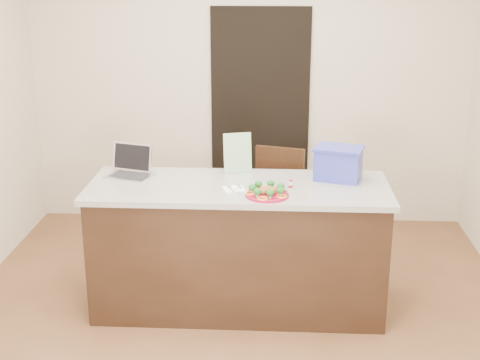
# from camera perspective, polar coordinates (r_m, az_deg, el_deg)

# --- Properties ---
(ground) EXTENTS (4.00, 4.00, 0.00)m
(ground) POSITION_cam_1_polar(r_m,az_deg,el_deg) (4.71, -0.31, -12.09)
(ground) COLOR brown
(ground) RESTS_ON ground
(room_shell) EXTENTS (4.00, 4.00, 4.00)m
(room_shell) POSITION_cam_1_polar(r_m,az_deg,el_deg) (4.14, -0.35, 7.69)
(room_shell) COLOR white
(room_shell) RESTS_ON ground
(doorway) EXTENTS (0.90, 0.02, 2.00)m
(doorway) POSITION_cam_1_polar(r_m,az_deg,el_deg) (6.20, 1.72, 5.36)
(doorway) COLOR black
(doorway) RESTS_ON ground
(island) EXTENTS (2.06, 0.76, 0.92)m
(island) POSITION_cam_1_polar(r_m,az_deg,el_deg) (4.72, -0.13, -5.70)
(island) COLOR black
(island) RESTS_ON ground
(plate) EXTENTS (0.28, 0.28, 0.02)m
(plate) POSITION_cam_1_polar(r_m,az_deg,el_deg) (4.34, 2.33, -1.24)
(plate) COLOR maroon
(plate) RESTS_ON island
(meatballs) EXTENTS (0.11, 0.11, 0.04)m
(meatballs) POSITION_cam_1_polar(r_m,az_deg,el_deg) (4.34, 2.35, -0.89)
(meatballs) COLOR brown
(meatballs) RESTS_ON plate
(broccoli) EXTENTS (0.24, 0.24, 0.04)m
(broccoli) POSITION_cam_1_polar(r_m,az_deg,el_deg) (4.33, 2.34, -0.68)
(broccoli) COLOR #134A18
(broccoli) RESTS_ON plate
(pepper_rings) EXTENTS (0.27, 0.28, 0.01)m
(pepper_rings) POSITION_cam_1_polar(r_m,az_deg,el_deg) (4.34, 2.33, -1.11)
(pepper_rings) COLOR #FFA51A
(pepper_rings) RESTS_ON plate
(napkin) EXTENTS (0.17, 0.17, 0.01)m
(napkin) POSITION_cam_1_polar(r_m,az_deg,el_deg) (4.47, -0.53, -0.76)
(napkin) COLOR white
(napkin) RESTS_ON island
(fork) EXTENTS (0.06, 0.15, 0.00)m
(fork) POSITION_cam_1_polar(r_m,az_deg,el_deg) (4.48, -0.78, -0.66)
(fork) COLOR #BBBBC0
(fork) RESTS_ON napkin
(knife) EXTENTS (0.05, 0.19, 0.01)m
(knife) POSITION_cam_1_polar(r_m,az_deg,el_deg) (4.45, -0.16, -0.76)
(knife) COLOR silver
(knife) RESTS_ON napkin
(yogurt_bottle) EXTENTS (0.03, 0.03, 0.06)m
(yogurt_bottle) POSITION_cam_1_polar(r_m,az_deg,el_deg) (4.48, 4.33, -0.46)
(yogurt_bottle) COLOR beige
(yogurt_bottle) RESTS_ON island
(laptop) EXTENTS (0.36, 0.33, 0.22)m
(laptop) POSITION_cam_1_polar(r_m,az_deg,el_deg) (4.82, -9.30, 1.12)
(laptop) COLOR #B8B8BD
(laptop) RESTS_ON island
(leaflet) EXTENTS (0.21, 0.10, 0.29)m
(leaflet) POSITION_cam_1_polar(r_m,az_deg,el_deg) (4.79, -0.21, 2.33)
(leaflet) COLOR silver
(leaflet) RESTS_ON island
(blue_box) EXTENTS (0.38, 0.32, 0.23)m
(blue_box) POSITION_cam_1_polar(r_m,az_deg,el_deg) (4.69, 8.39, 1.44)
(blue_box) COLOR #2C329F
(blue_box) RESTS_ON island
(chair) EXTENTS (0.51, 0.51, 0.93)m
(chair) POSITION_cam_1_polar(r_m,az_deg,el_deg) (5.49, 3.37, -1.51)
(chair) COLOR #381F11
(chair) RESTS_ON ground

